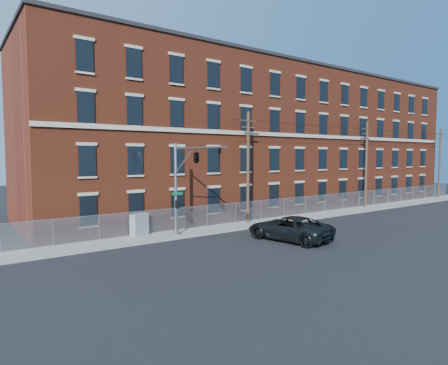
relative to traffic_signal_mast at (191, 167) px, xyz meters
The scene contains 11 objects.
ground 8.35m from the traffic_signal_mast, 19.98° to the right, with size 140.00×140.00×0.00m, color black.
sidewalk 18.98m from the traffic_signal_mast, ahead, with size 65.00×3.00×0.12m, color gray.
mill_building 21.67m from the traffic_signal_mast, 33.14° to the left, with size 55.30×14.32×16.30m.
chain_link_fence 18.97m from the traffic_signal_mast, 12.89° to the left, with size 59.06×0.06×1.85m.
traffic_signal_mast is the anchor object (origin of this frame).
utility_pole_near 8.70m from the traffic_signal_mast, 23.14° to the left, with size 1.80×0.28×10.00m.
utility_pole_mid 26.22m from the traffic_signal_mast, ahead, with size 1.80×0.28×10.00m.
utility_pole_far 44.13m from the traffic_signal_mast, ahead, with size 1.80×0.28×10.00m.
overhead_wires 26.49m from the traffic_signal_mast, ahead, with size 40.00×0.62×0.62m.
pickup_truck 8.43m from the traffic_signal_mast, 30.27° to the right, with size 2.94×6.38×1.77m, color black.
utility_cabinet 6.30m from the traffic_signal_mast, 121.54° to the left, with size 1.34×0.67×1.67m, color gray.
Camera 1 is at (-19.90, -21.05, 6.17)m, focal length 30.61 mm.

